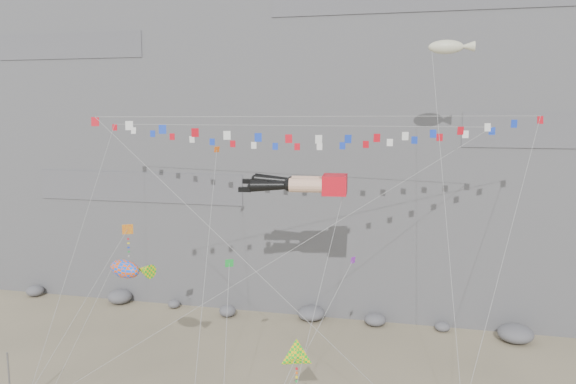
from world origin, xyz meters
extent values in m
cube|color=slate|center=(0.00, 32.00, 25.00)|extent=(80.00, 28.00, 50.00)
cube|color=red|center=(3.47, 7.68, 14.26)|extent=(1.95, 2.55, 1.42)
cylinder|color=#DFAA8B|center=(1.46, 6.79, 14.26)|extent=(2.49, 1.26, 1.05)
sphere|color=black|center=(0.26, 6.69, 14.26)|extent=(0.96, 0.96, 0.96)
cone|color=black|center=(-1.15, 6.57, 14.18)|extent=(2.94, 1.12, 0.98)
cube|color=black|center=(-3.06, 6.40, 13.85)|extent=(0.96, 0.49, 0.35)
cylinder|color=#DFAA8B|center=(1.34, 8.21, 14.26)|extent=(2.49, 1.26, 1.05)
sphere|color=black|center=(0.14, 8.11, 14.26)|extent=(0.96, 0.96, 0.96)
cone|color=black|center=(-1.28, 7.99, 14.39)|extent=(2.96, 1.12, 1.05)
cube|color=black|center=(-3.19, 7.82, 14.29)|extent=(0.96, 0.49, 0.35)
cylinder|color=gray|center=(3.02, -0.11, 7.15)|extent=(0.03, 0.03, 21.11)
cylinder|color=gray|center=(-8.06, 3.50, 9.26)|extent=(0.03, 0.03, 27.42)
cylinder|color=gray|center=(7.87, 0.63, 9.67)|extent=(0.03, 0.03, 21.57)
cylinder|color=gray|center=(-13.00, -0.96, 5.59)|extent=(0.03, 0.03, 14.42)
cylinder|color=gray|center=(-11.68, -1.92, 4.62)|extent=(0.03, 0.03, 10.80)
cylinder|color=gray|center=(11.84, 3.54, 12.11)|extent=(0.03, 0.03, 27.29)
cylinder|color=gray|center=(-4.23, 0.98, 8.36)|extent=(0.03, 0.03, 22.23)
cylinder|color=gray|center=(2.97, -0.37, 4.77)|extent=(0.03, 0.03, 14.28)
cylinder|color=gray|center=(-1.44, -3.01, 4.86)|extent=(0.03, 0.03, 13.01)
camera|label=1|loc=(9.43, -32.93, 19.74)|focal=35.00mm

